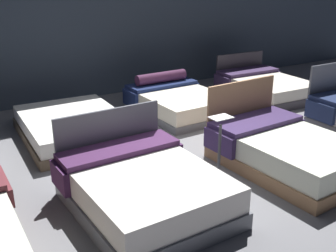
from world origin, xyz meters
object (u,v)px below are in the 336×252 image
object	(u,v)px
bed_1	(143,188)
price_sign	(219,158)
bed_5	(73,126)
bed_7	(264,86)
bed_6	(178,101)
bed_2	(285,150)

from	to	relation	value
bed_1	price_sign	xyz separation A→B (m)	(1.16, 0.05, 0.08)
bed_5	bed_7	world-z (taller)	bed_7
bed_5	bed_7	xyz separation A→B (m)	(4.53, 0.15, 0.03)
bed_7	price_sign	size ratio (longest dim) A/B	2.26
bed_7	price_sign	distance (m)	4.36
bed_6	bed_1	bearing A→B (deg)	-130.54
bed_2	bed_6	world-z (taller)	bed_2
bed_2	bed_6	xyz separation A→B (m)	(0.03, 2.87, -0.03)
bed_2	bed_1	bearing A→B (deg)	175.38
bed_6	price_sign	size ratio (longest dim) A/B	2.14
bed_7	bed_5	bearing A→B (deg)	-175.70
bed_7	price_sign	xyz separation A→B (m)	(-3.42, -2.70, 0.12)
bed_1	bed_5	world-z (taller)	bed_1
bed_2	bed_7	world-z (taller)	bed_2
bed_6	bed_7	size ratio (longest dim) A/B	0.95
bed_2	bed_7	size ratio (longest dim) A/B	1.02
bed_7	bed_1	bearing A→B (deg)	-146.56
bed_2	bed_6	distance (m)	2.87
bed_2	bed_7	distance (m)	3.67
bed_7	bed_2	bearing A→B (deg)	-126.97
bed_5	price_sign	xyz separation A→B (m)	(1.10, -2.55, 0.16)
bed_2	bed_6	bearing A→B (deg)	86.91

